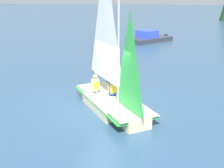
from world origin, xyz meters
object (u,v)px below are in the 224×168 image
at_px(sailboat_main, 111,88).
at_px(sailor_helm, 112,90).
at_px(sailor_crew, 95,87).
at_px(motorboat_distant, 149,38).

height_order(sailboat_main, sailor_helm, sailboat_main).
bearing_deg(sailor_helm, sailboat_main, -31.16).
distance_m(sailboat_main, sailor_crew, 1.06).
relative_size(sailboat_main, sailor_helm, 5.19).
bearing_deg(motorboat_distant, sailor_helm, 39.65).
distance_m(sailboat_main, sailor_helm, 0.41).
bearing_deg(sailor_crew, motorboat_distant, 140.13).
bearing_deg(sailboat_main, motorboat_distant, 143.05).
bearing_deg(sailor_helm, sailor_crew, -146.22).
height_order(sailor_helm, motorboat_distant, sailor_helm).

